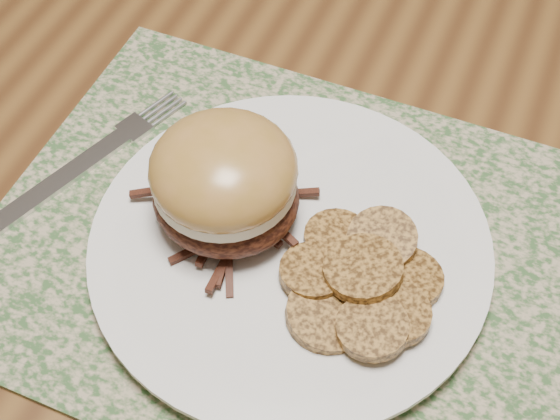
% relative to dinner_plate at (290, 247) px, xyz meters
% --- Properties ---
extents(placemat, '(0.45, 0.33, 0.00)m').
position_rel_dinner_plate_xyz_m(placemat, '(0.01, 0.00, -0.01)').
color(placemat, '#365A2E').
rests_on(placemat, dining_table).
extents(dinner_plate, '(0.26, 0.26, 0.02)m').
position_rel_dinner_plate_xyz_m(dinner_plate, '(0.00, 0.00, 0.00)').
color(dinner_plate, white).
rests_on(dinner_plate, placemat).
extents(pork_sandwich, '(0.12, 0.12, 0.08)m').
position_rel_dinner_plate_xyz_m(pork_sandwich, '(-0.05, 0.00, 0.05)').
color(pork_sandwich, black).
rests_on(pork_sandwich, dinner_plate).
extents(roasted_potatoes, '(0.12, 0.12, 0.03)m').
position_rel_dinner_plate_xyz_m(roasted_potatoes, '(0.06, -0.02, 0.02)').
color(roasted_potatoes, olive).
rests_on(roasted_potatoes, dinner_plate).
extents(fork, '(0.08, 0.19, 0.00)m').
position_rel_dinner_plate_xyz_m(fork, '(-0.17, 0.01, -0.01)').
color(fork, silver).
rests_on(fork, placemat).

